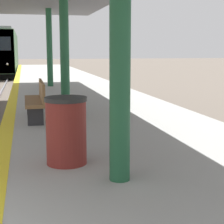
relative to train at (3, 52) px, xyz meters
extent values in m
cube|color=black|center=(0.00, 0.07, -1.97)|extent=(2.33, 16.39, 0.55)
cube|color=#477247|center=(0.00, 0.07, 0.12)|extent=(2.74, 18.21, 3.62)
cube|color=slate|center=(0.00, 0.07, 2.05)|extent=(2.33, 17.30, 0.24)
sphere|color=white|center=(0.75, -9.02, -0.88)|extent=(0.18, 0.18, 0.18)
cylinder|color=#1E5133|center=(3.23, -36.09, 0.36)|extent=(0.26, 0.26, 3.49)
cylinder|color=#1E5133|center=(3.23, -29.62, 0.36)|extent=(0.26, 0.26, 3.49)
cylinder|color=#1E5133|center=(3.23, -23.15, 0.36)|extent=(0.26, 0.26, 3.49)
cylinder|color=maroon|center=(2.63, -35.23, -0.92)|extent=(0.59, 0.59, 0.94)
cylinder|color=#262626|center=(2.63, -35.23, -0.42)|extent=(0.62, 0.62, 0.06)
cube|color=brown|center=(2.27, -31.47, -0.95)|extent=(0.44, 1.91, 0.08)
cube|color=brown|center=(2.46, -31.47, -0.69)|extent=(0.06, 1.91, 0.44)
cube|color=#262628|center=(2.27, -32.24, -1.19)|extent=(0.35, 0.08, 0.40)
cube|color=#262628|center=(2.27, -30.71, -1.19)|extent=(0.35, 0.08, 0.40)
camera|label=1|loc=(2.07, -40.60, 0.28)|focal=60.00mm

